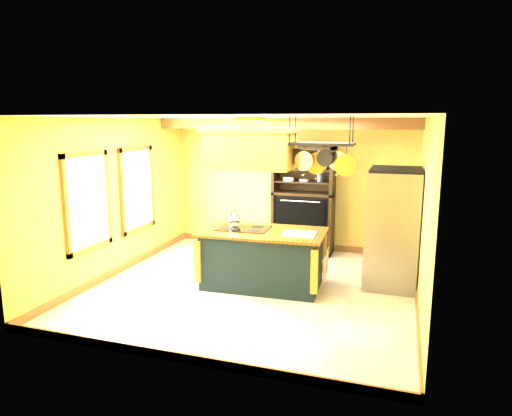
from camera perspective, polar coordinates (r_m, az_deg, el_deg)
The scene contains 15 objects.
floor at distance 7.48m, azimuth -0.26°, elevation -9.83°, with size 5.00×5.00×0.00m, color beige.
ceiling at distance 7.00m, azimuth -0.28°, elevation 11.33°, with size 5.00×5.00×0.00m, color white.
wall_back at distance 9.49m, azimuth 4.47°, elevation 2.99°, with size 5.00×0.02×2.70m, color gold.
wall_front at distance 4.86m, azimuth -9.56°, elevation -4.68°, with size 5.00×0.02×2.70m, color gold.
wall_left at distance 8.24m, azimuth -17.03°, elevation 1.35°, with size 0.02×5.00×2.70m, color gold.
wall_right at distance 6.78m, azimuth 20.25°, elevation -0.81°, with size 0.02×5.00×2.70m, color gold.
ceiling_beam at distance 8.63m, azimuth 3.32°, elevation 10.49°, with size 5.00×0.15×0.20m, color #96552E.
window_near at distance 7.58m, azimuth -20.28°, elevation 0.74°, with size 0.06×1.06×1.56m.
window_far at distance 8.70m, azimuth -14.61°, elevation 2.29°, with size 0.06×1.06×1.56m.
kitchen_island at distance 7.38m, azimuth 0.81°, elevation -6.26°, with size 2.02×1.18×1.11m.
range_hood at distance 7.13m, azimuth -0.69°, elevation 7.64°, with size 1.40×0.79×0.80m.
pot_rack at distance 6.86m, azimuth 8.22°, elevation 6.90°, with size 1.06×0.48×0.86m.
refrigerator at distance 7.63m, azimuth 16.66°, elevation -2.71°, with size 0.81×0.96×1.87m.
hutch at distance 9.28m, azimuth 5.95°, elevation -0.39°, with size 1.22×0.55×2.15m.
floor_register at distance 7.73m, azimuth -13.95°, elevation -9.43°, with size 0.28×0.12×0.01m, color black.
Camera 1 is at (2.19, -6.65, 2.64)m, focal length 32.00 mm.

